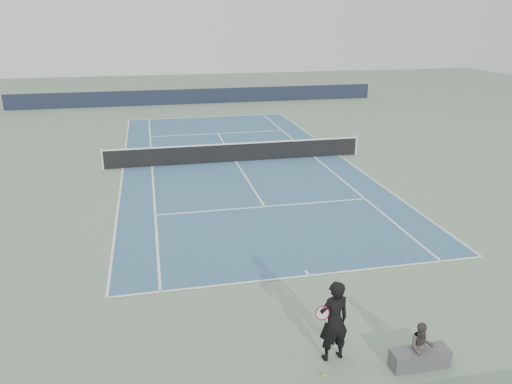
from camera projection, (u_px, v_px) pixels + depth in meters
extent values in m
plane|color=slate|center=(236.00, 162.00, 24.96)|extent=(80.00, 80.00, 0.00)
cube|color=#35607E|center=(236.00, 162.00, 24.96)|extent=(10.97, 23.77, 0.01)
cylinder|color=silver|center=(102.00, 159.00, 23.51)|extent=(0.10, 0.10, 1.07)
cylinder|color=silver|center=(356.00, 145.00, 26.05)|extent=(0.10, 0.10, 1.07)
cube|color=black|center=(236.00, 153.00, 24.80)|extent=(12.80, 0.03, 0.90)
cube|color=white|center=(235.00, 144.00, 24.65)|extent=(12.80, 0.04, 0.06)
cube|color=black|center=(198.00, 96.00, 41.24)|extent=(30.00, 0.25, 1.20)
imported|color=black|center=(334.00, 321.00, 10.36)|extent=(0.76, 0.59, 1.84)
torus|color=maroon|center=(322.00, 313.00, 10.17)|extent=(0.34, 0.18, 0.36)
cylinder|color=white|center=(322.00, 313.00, 10.17)|extent=(0.29, 0.14, 0.32)
cylinder|color=white|center=(327.00, 322.00, 10.31)|extent=(0.08, 0.13, 0.27)
sphere|color=#CCDE2D|center=(324.00, 376.00, 10.08)|extent=(0.07, 0.07, 0.07)
cube|color=#4C4D50|center=(420.00, 358.00, 10.35)|extent=(1.30, 0.75, 0.40)
imported|color=#433E36|center=(421.00, 346.00, 10.26)|extent=(0.61, 0.54, 1.06)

